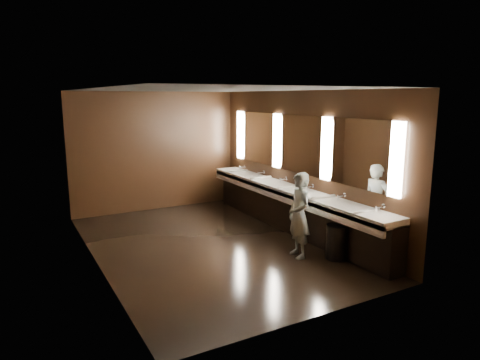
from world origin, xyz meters
The scene contains 10 objects.
floor centered at (0.00, 0.00, 0.00)m, with size 6.00×6.00×0.00m, color black.
ceiling centered at (0.00, 0.00, 2.80)m, with size 4.00×6.00×0.02m, color #2D2D2B.
wall_back centered at (0.00, 3.00, 1.40)m, with size 4.00×0.02×2.80m, color black.
wall_front centered at (0.00, -3.00, 1.40)m, with size 4.00×0.02×2.80m, color black.
wall_left centered at (-2.00, 0.00, 1.40)m, with size 0.02×6.00×2.80m, color black.
wall_right centered at (2.00, 0.00, 1.40)m, with size 0.02×6.00×2.80m, color black.
sink_counter centered at (1.79, 0.00, 0.50)m, with size 0.55×5.40×1.01m.
mirror_band centered at (1.98, 0.00, 1.75)m, with size 0.06×5.03×1.15m.
person centered at (1.07, -1.23, 0.73)m, with size 0.53×0.35×1.45m, color #7FA1BE.
trash_bin centered at (1.58, -1.63, 0.29)m, with size 0.37×0.37×0.58m, color black.
Camera 1 is at (-3.18, -6.79, 2.69)m, focal length 32.00 mm.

